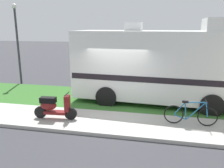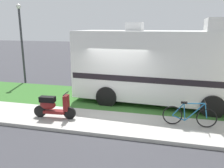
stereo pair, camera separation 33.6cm
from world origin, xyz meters
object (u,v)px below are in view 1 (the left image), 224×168
motorhome_rv (159,64)px  scooter (54,107)px  bicycle (190,114)px  pickup_truck_near (120,64)px  street_lamp_post (17,37)px

motorhome_rv → scooter: bearing=-140.4°
bicycle → scooter: bearing=-174.5°
scooter → pickup_truck_near: size_ratio=0.28×
motorhome_rv → bicycle: motorhome_rv is taller
pickup_truck_near → street_lamp_post: street_lamp_post is taller
motorhome_rv → bicycle: (1.13, -2.55, -1.27)m
scooter → bicycle: (4.76, 0.45, -0.09)m
scooter → bicycle: size_ratio=0.90×
pickup_truck_near → street_lamp_post: size_ratio=1.22×
bicycle → pickup_truck_near: bearing=117.3°
scooter → pickup_truck_near: bearing=82.4°
bicycle → motorhome_rv: bearing=113.8°
pickup_truck_near → bicycle: bearing=-62.7°
scooter → street_lamp_post: street_lamp_post is taller
bicycle → pickup_truck_near: 8.16m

